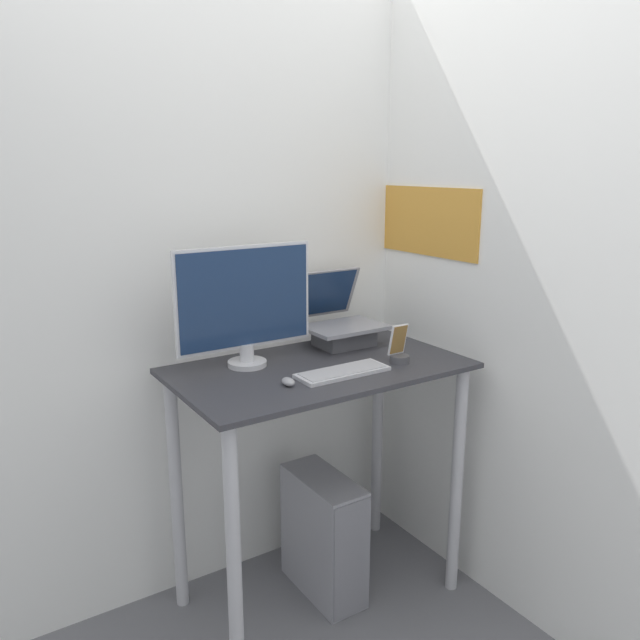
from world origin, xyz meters
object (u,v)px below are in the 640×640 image
object	(u,v)px
cell_phone	(399,352)
monitor	(245,305)
mouse	(288,382)
computer_tower	(324,535)
laptop	(340,326)
keyboard	(343,372)

from	to	relation	value
cell_phone	monitor	bearing A→B (deg)	151.33
mouse	cell_phone	size ratio (longest dim) A/B	0.41
cell_phone	computer_tower	size ratio (longest dim) A/B	0.29
monitor	laptop	bearing A→B (deg)	6.75
computer_tower	cell_phone	bearing A→B (deg)	-31.15
laptop	cell_phone	xyz separation A→B (m)	(0.05, -0.34, -0.04)
laptop	mouse	distance (m)	0.56
keyboard	cell_phone	world-z (taller)	cell_phone
monitor	mouse	xyz separation A→B (m)	(0.02, -0.28, -0.22)
laptop	cell_phone	world-z (taller)	laptop
monitor	cell_phone	world-z (taller)	monitor
laptop	monitor	size ratio (longest dim) A/B	0.60
monitor	cell_phone	distance (m)	0.62
mouse	cell_phone	world-z (taller)	cell_phone
mouse	cell_phone	distance (m)	0.50
laptop	keyboard	size ratio (longest dim) A/B	0.94
keyboard	cell_phone	size ratio (longest dim) A/B	2.35
mouse	laptop	bearing A→B (deg)	36.66
keyboard	computer_tower	xyz separation A→B (m)	(0.02, 0.15, -0.76)
keyboard	monitor	bearing A→B (deg)	131.91
laptop	computer_tower	size ratio (longest dim) A/B	0.64
laptop	cell_phone	bearing A→B (deg)	-82.38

